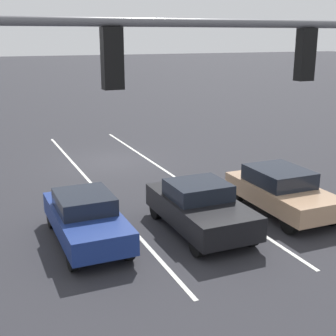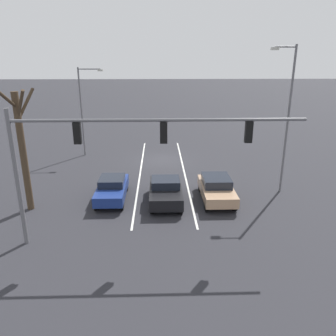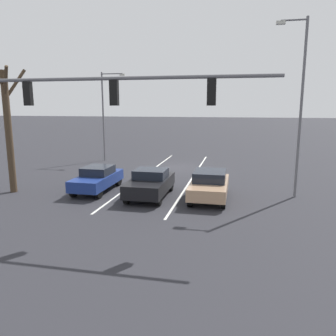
{
  "view_description": "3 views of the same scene",
  "coord_description": "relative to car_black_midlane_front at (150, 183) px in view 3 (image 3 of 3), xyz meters",
  "views": [
    {
      "loc": [
        5.93,
        20.49,
        5.69
      ],
      "look_at": [
        0.25,
        7.33,
        1.61
      ],
      "focal_mm": 50.0,
      "sensor_mm": 36.0,
      "label": 1
    },
    {
      "loc": [
        0.28,
        27.27,
        8.38
      ],
      "look_at": [
        -0.31,
        7.71,
        1.84
      ],
      "focal_mm": 35.0,
      "sensor_mm": 36.0,
      "label": 2
    },
    {
      "loc": [
        -4.68,
        25.47,
        4.86
      ],
      "look_at": [
        -1.15,
        9.04,
        1.66
      ],
      "focal_mm": 35.0,
      "sensor_mm": 36.0,
      "label": 3
    }
  ],
  "objects": [
    {
      "name": "traffic_signal_gantry",
      "position": [
        2.41,
        4.44,
        4.06
      ],
      "size": [
        12.88,
        0.37,
        6.42
      ],
      "color": "slate",
      "rests_on": "ground_plane"
    },
    {
      "name": "ground_plane",
      "position": [
        0.13,
        -8.86,
        -0.76
      ],
      "size": [
        240.0,
        240.0,
        0.0
      ],
      "primitive_type": "plane",
      "color": "#28282D"
    },
    {
      "name": "car_navy_rightlane_front",
      "position": [
        3.32,
        -0.57,
        -0.02
      ],
      "size": [
        1.71,
        4.13,
        1.42
      ],
      "color": "navy",
      "rests_on": "ground_plane"
    },
    {
      "name": "street_lamp_right_shoulder",
      "position": [
        6.91,
        -10.68,
        3.74
      ],
      "size": [
        2.17,
        0.24,
        7.71
      ],
      "color": "slate",
      "rests_on": "ground_plane"
    },
    {
      "name": "bare_tree_near",
      "position": [
        7.92,
        0.7,
        3.07
      ],
      "size": [
        1.18,
        3.01,
        7.33
      ],
      "color": "#423323",
      "rests_on": "ground_plane"
    },
    {
      "name": "lane_stripe_center_divider",
      "position": [
        1.84,
        -5.7,
        -0.75
      ],
      "size": [
        0.12,
        18.31,
        0.01
      ],
      "primitive_type": "cube",
      "color": "silver",
      "rests_on": "ground_plane"
    },
    {
      "name": "street_lamp_left_shoulder",
      "position": [
        -7.53,
        -1.59,
        4.41
      ],
      "size": [
        1.54,
        0.24,
        9.19
      ],
      "color": "slate",
      "rests_on": "ground_plane"
    },
    {
      "name": "car_black_midlane_front",
      "position": [
        0.0,
        0.0,
        0.0
      ],
      "size": [
        1.92,
        4.08,
        1.49
      ],
      "color": "black",
      "rests_on": "ground_plane"
    },
    {
      "name": "car_tan_leftlane_front",
      "position": [
        -3.16,
        -0.3,
        0.02
      ],
      "size": [
        1.88,
        4.19,
        1.47
      ],
      "color": "tan",
      "rests_on": "ground_plane"
    },
    {
      "name": "lane_stripe_left_divider",
      "position": [
        -1.58,
        -5.7,
        -0.75
      ],
      "size": [
        0.12,
        18.31,
        0.01
      ],
      "primitive_type": "cube",
      "color": "silver",
      "rests_on": "ground_plane"
    }
  ]
}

